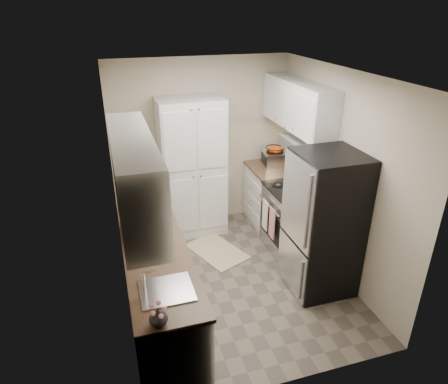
# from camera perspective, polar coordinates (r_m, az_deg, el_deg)

# --- Properties ---
(ground) EXTENTS (3.20, 3.20, 0.00)m
(ground) POSITION_cam_1_polar(r_m,az_deg,el_deg) (5.15, 1.40, -12.13)
(ground) COLOR #665B4C
(ground) RESTS_ON ground
(room_shell) EXTENTS (2.64, 3.24, 2.52)m
(room_shell) POSITION_cam_1_polar(r_m,az_deg,el_deg) (4.35, 1.44, 5.04)
(room_shell) COLOR #B4A791
(room_shell) RESTS_ON ground
(pantry_cabinet) EXTENTS (0.90, 0.55, 2.00)m
(pantry_cabinet) POSITION_cam_1_polar(r_m,az_deg,el_deg) (5.72, -4.54, 3.35)
(pantry_cabinet) COLOR silver
(pantry_cabinet) RESTS_ON ground
(base_cabinet_left) EXTENTS (0.60, 2.30, 0.88)m
(base_cabinet_left) POSITION_cam_1_polar(r_m,az_deg,el_deg) (4.38, -9.41, -12.97)
(base_cabinet_left) COLOR silver
(base_cabinet_left) RESTS_ON ground
(countertop_left) EXTENTS (0.63, 2.33, 0.04)m
(countertop_left) POSITION_cam_1_polar(r_m,az_deg,el_deg) (4.12, -9.87, -7.92)
(countertop_left) COLOR brown
(countertop_left) RESTS_ON base_cabinet_left
(base_cabinet_right) EXTENTS (0.60, 0.80, 0.88)m
(base_cabinet_right) POSITION_cam_1_polar(r_m,az_deg,el_deg) (6.18, 6.72, -0.69)
(base_cabinet_right) COLOR silver
(base_cabinet_right) RESTS_ON ground
(countertop_right) EXTENTS (0.63, 0.83, 0.04)m
(countertop_right) POSITION_cam_1_polar(r_m,az_deg,el_deg) (5.99, 6.94, 3.26)
(countertop_right) COLOR brown
(countertop_right) RESTS_ON base_cabinet_right
(electric_range) EXTENTS (0.71, 0.78, 1.13)m
(electric_range) POSITION_cam_1_polar(r_m,az_deg,el_deg) (5.52, 9.84, -3.84)
(electric_range) COLOR #B7B7BC
(electric_range) RESTS_ON ground
(refrigerator) EXTENTS (0.70, 0.72, 1.70)m
(refrigerator) POSITION_cam_1_polar(r_m,az_deg,el_deg) (4.72, 14.04, -4.42)
(refrigerator) COLOR #B7B7BC
(refrigerator) RESTS_ON ground
(microwave) EXTENTS (0.50, 0.65, 0.32)m
(microwave) POSITION_cam_1_polar(r_m,az_deg,el_deg) (4.38, -10.23, -3.02)
(microwave) COLOR silver
(microwave) RESTS_ON countertop_left
(wine_bottle) EXTENTS (0.08, 0.08, 0.30)m
(wine_bottle) POSITION_cam_1_polar(r_m,az_deg,el_deg) (4.76, -13.21, -1.06)
(wine_bottle) COLOR black
(wine_bottle) RESTS_ON countertop_left
(flower_vase) EXTENTS (0.17, 0.17, 0.15)m
(flower_vase) POSITION_cam_1_polar(r_m,az_deg,el_deg) (3.19, -9.37, -17.20)
(flower_vase) COLOR silver
(flower_vase) RESTS_ON countertop_left
(cutting_board) EXTENTS (0.05, 0.22, 0.27)m
(cutting_board) POSITION_cam_1_polar(r_m,az_deg,el_deg) (4.98, -11.44, 0.12)
(cutting_board) COLOR #4B7F34
(cutting_board) RESTS_ON countertop_left
(toaster_oven) EXTENTS (0.33, 0.39, 0.21)m
(toaster_oven) POSITION_cam_1_polar(r_m,az_deg,el_deg) (6.07, 6.99, 4.80)
(toaster_oven) COLOR silver
(toaster_oven) RESTS_ON countertop_right
(fruit_basket) EXTENTS (0.32, 0.32, 0.12)m
(fruit_basket) POSITION_cam_1_polar(r_m,az_deg,el_deg) (6.00, 7.28, 6.20)
(fruit_basket) COLOR #F54F06
(fruit_basket) RESTS_ON toaster_oven
(kitchen_mat) EXTENTS (0.82, 0.99, 0.01)m
(kitchen_mat) POSITION_cam_1_polar(r_m,az_deg,el_deg) (5.63, -1.04, -8.42)
(kitchen_mat) COLOR beige
(kitchen_mat) RESTS_ON ground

